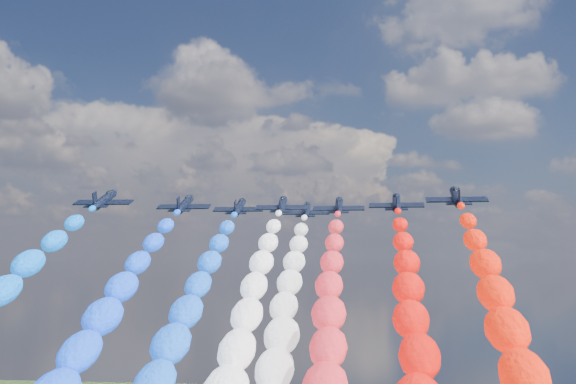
# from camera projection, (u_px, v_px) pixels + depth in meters

# --- Properties ---
(jet_0) EXTENTS (10.19, 13.66, 7.04)m
(jet_0) POSITION_uv_depth(u_px,v_px,m) (105.00, 200.00, 120.92)
(jet_0) COLOR black
(jet_1) EXTENTS (10.06, 13.56, 7.04)m
(jet_1) POSITION_uv_depth(u_px,v_px,m) (185.00, 204.00, 131.46)
(jet_1) COLOR black
(jet_2) EXTENTS (10.13, 13.61, 7.04)m
(jet_2) POSITION_uv_depth(u_px,v_px,m) (239.00, 207.00, 138.80)
(jet_2) COLOR black
(trail_2) EXTENTS (6.76, 98.34, 53.42)m
(trail_2) POSITION_uv_depth(u_px,v_px,m) (164.00, 384.00, 85.98)
(trail_2) COLOR blue
(jet_3) EXTENTS (10.46, 13.85, 7.04)m
(jet_3) POSITION_uv_depth(u_px,v_px,m) (282.00, 205.00, 133.61)
(jet_3) COLOR black
(jet_4) EXTENTS (10.12, 13.61, 7.04)m
(jet_4) POSITION_uv_depth(u_px,v_px,m) (306.00, 210.00, 148.59)
(jet_4) COLOR black
(trail_4) EXTENTS (6.76, 98.34, 53.42)m
(trail_4) POSITION_uv_depth(u_px,v_px,m) (276.00, 371.00, 95.77)
(trail_4) COLOR white
(jet_5) EXTENTS (9.87, 13.42, 7.04)m
(jet_5) POSITION_uv_depth(u_px,v_px,m) (339.00, 206.00, 135.81)
(jet_5) COLOR black
(jet_6) EXTENTS (10.39, 13.80, 7.04)m
(jet_6) POSITION_uv_depth(u_px,v_px,m) (396.00, 203.00, 127.71)
(jet_6) COLOR black
(jet_7) EXTENTS (10.29, 13.73, 7.04)m
(jet_7) POSITION_uv_depth(u_px,v_px,m) (456.00, 197.00, 114.98)
(jet_7) COLOR black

